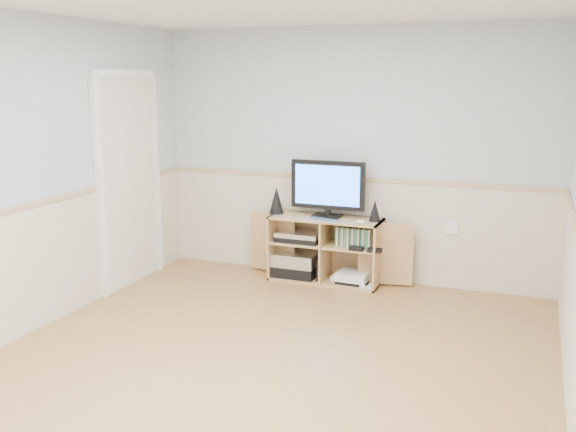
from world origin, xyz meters
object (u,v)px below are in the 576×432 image
(keyboard, at_px, (324,220))
(monitor, at_px, (328,187))
(game_consoles, at_px, (352,277))
(media_cabinet, at_px, (327,248))

(keyboard, bearing_deg, monitor, 111.41)
(monitor, height_order, game_consoles, monitor)
(game_consoles, bearing_deg, media_cabinet, 167.37)
(game_consoles, bearing_deg, keyboard, -154.03)
(monitor, bearing_deg, keyboard, -82.93)
(media_cabinet, xyz_separation_m, monitor, (0.00, -0.00, 0.62))
(media_cabinet, relative_size, keyboard, 5.34)
(keyboard, bearing_deg, game_consoles, 40.31)
(media_cabinet, distance_m, game_consoles, 0.39)
(monitor, bearing_deg, media_cabinet, 90.00)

